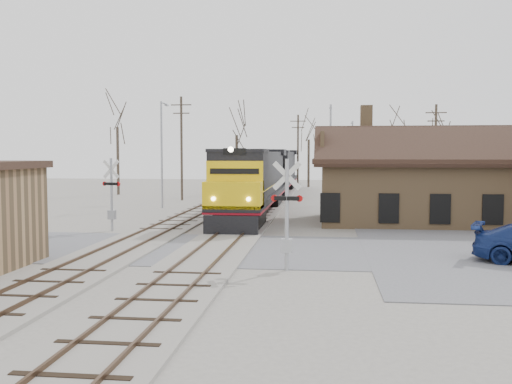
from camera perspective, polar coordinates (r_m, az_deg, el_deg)
ground at (r=27.65m, az=-3.96°, el=-5.73°), size 140.00×140.00×0.00m
road at (r=27.65m, az=-3.96°, el=-5.70°), size 60.00×9.00×0.03m
track_main at (r=42.33m, az=-0.18°, el=-2.24°), size 3.40×90.00×0.24m
track_siding at (r=43.11m, az=-6.13°, el=-2.15°), size 3.40×90.00×0.24m
depot at (r=39.45m, az=16.83°, el=0.54°), size 15.20×9.31×7.90m
locomotive_lead at (r=41.72m, az=-0.25°, el=1.14°), size 3.31×22.14×4.92m
locomotive_trailing at (r=64.02m, az=2.20°, el=2.13°), size 3.31×22.14×4.66m
crossbuck_near at (r=22.40m, az=3.10°, el=-2.72°), size 1.26×0.33×4.41m
crossbuck_far at (r=34.73m, az=-14.24°, el=-0.51°), size 1.21×0.40×4.32m
streetlight_a at (r=48.34m, az=-9.37°, el=4.31°), size 0.25×2.04×8.88m
streetlight_b at (r=51.03m, az=7.45°, el=4.30°), size 0.25×2.04×8.86m
streetlight_c at (r=64.34m, az=9.59°, el=3.88°), size 0.25×2.04×8.12m
utility_pole_a at (r=55.74m, az=-7.46°, el=4.55°), size 2.00×0.24×10.02m
utility_pole_b at (r=72.78m, az=4.22°, el=4.19°), size 2.00×0.24×9.40m
utility_pole_c at (r=57.84m, az=17.49°, el=4.00°), size 2.00×0.24×9.27m
tree_a at (r=64.60m, az=-13.71°, el=7.41°), size 4.95×4.95×12.12m
tree_b at (r=64.98m, az=-1.95°, el=6.66°), size 4.40×4.40×10.79m
tree_c at (r=76.68m, az=5.30°, el=6.02°), size 4.24×4.24×10.39m
tree_d at (r=69.03m, az=13.95°, el=6.27°), size 4.33×4.33×10.60m
tree_e at (r=67.40m, az=17.97°, el=5.58°), size 3.88×3.88×9.49m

